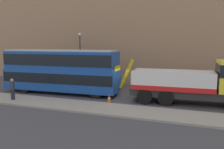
{
  "coord_description": "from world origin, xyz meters",
  "views": [
    {
      "loc": [
        5.67,
        -19.01,
        4.66
      ],
      "look_at": [
        -1.14,
        -0.43,
        2.0
      ],
      "focal_mm": 37.29,
      "sensor_mm": 36.0,
      "label": 1
    }
  ],
  "objects_px": {
    "pedestrian_onlooker": "(12,89)",
    "double_decker_bus": "(61,70)",
    "traffic_cone_near_bus": "(109,99)",
    "street_lamp": "(80,54)",
    "recovery_tow_truck": "(197,82)"
  },
  "relations": [
    {
      "from": "double_decker_bus",
      "to": "pedestrian_onlooker",
      "type": "height_order",
      "value": "double_decker_bus"
    },
    {
      "from": "pedestrian_onlooker",
      "to": "recovery_tow_truck",
      "type": "bearing_deg",
      "value": -10.18
    },
    {
      "from": "double_decker_bus",
      "to": "pedestrian_onlooker",
      "type": "bearing_deg",
      "value": -117.66
    },
    {
      "from": "street_lamp",
      "to": "pedestrian_onlooker",
      "type": "bearing_deg",
      "value": -96.8
    },
    {
      "from": "double_decker_bus",
      "to": "traffic_cone_near_bus",
      "type": "xyz_separation_m",
      "value": [
        5.58,
        -1.95,
        -1.89
      ]
    },
    {
      "from": "recovery_tow_truck",
      "to": "pedestrian_onlooker",
      "type": "bearing_deg",
      "value": -166.09
    },
    {
      "from": "double_decker_bus",
      "to": "street_lamp",
      "type": "distance_m",
      "value": 5.57
    },
    {
      "from": "double_decker_bus",
      "to": "traffic_cone_near_bus",
      "type": "relative_size",
      "value": 15.46
    },
    {
      "from": "pedestrian_onlooker",
      "to": "double_decker_bus",
      "type": "bearing_deg",
      "value": 38.25
    },
    {
      "from": "recovery_tow_truck",
      "to": "pedestrian_onlooker",
      "type": "relative_size",
      "value": 5.96
    },
    {
      "from": "recovery_tow_truck",
      "to": "double_decker_bus",
      "type": "bearing_deg",
      "value": 177.41
    },
    {
      "from": "pedestrian_onlooker",
      "to": "street_lamp",
      "type": "height_order",
      "value": "street_lamp"
    },
    {
      "from": "traffic_cone_near_bus",
      "to": "street_lamp",
      "type": "relative_size",
      "value": 0.12
    },
    {
      "from": "traffic_cone_near_bus",
      "to": "double_decker_bus",
      "type": "bearing_deg",
      "value": 160.69
    },
    {
      "from": "double_decker_bus",
      "to": "street_lamp",
      "type": "bearing_deg",
      "value": 95.62
    }
  ]
}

